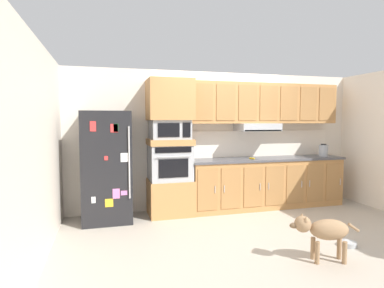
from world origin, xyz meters
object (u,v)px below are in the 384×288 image
microwave (170,130)px  dog_food_bowl (349,244)px  refrigerator (107,166)px  dog (323,230)px  electric_kettle (323,150)px  screwdriver (252,158)px  built_in_oven (170,162)px

microwave → dog_food_bowl: bearing=-46.0°
refrigerator → dog: refrigerator is taller
microwave → electric_kettle: 3.06m
refrigerator → screwdriver: (2.54, -0.03, 0.05)m
built_in_oven → dog_food_bowl: 2.91m
screwdriver → refrigerator: bearing=179.4°
built_in_oven → dog: (1.31, -2.28, -0.53)m
built_in_oven → dog: size_ratio=0.89×
refrigerator → screwdriver: bearing=-0.6°
built_in_oven → electric_kettle: (3.03, -0.05, 0.13)m
refrigerator → built_in_oven: (1.05, 0.07, 0.02)m
built_in_oven → screwdriver: built_in_oven is taller
built_in_oven → dog_food_bowl: built_in_oven is taller
microwave → screwdriver: microwave is taller
electric_kettle → screwdriver: bearing=-178.3°
microwave → electric_kettle: microwave is taller
electric_kettle → dog: 2.89m
microwave → dog_food_bowl: 3.12m
refrigerator → microwave: bearing=3.7°
electric_kettle → dog: bearing=-127.5°
microwave → dog: bearing=-60.1°
refrigerator → dog: size_ratio=2.25×
dog → screwdriver: bearing=-79.4°
refrigerator → electric_kettle: 4.08m
screwdriver → electric_kettle: (1.53, 0.05, 0.10)m
microwave → dog: size_ratio=0.82×
refrigerator → dog_food_bowl: size_ratio=8.80×
microwave → dog: microwave is taller
screwdriver → electric_kettle: 1.54m
built_in_oven → microwave: size_ratio=1.09×
refrigerator → dog_food_bowl: bearing=-33.0°
screwdriver → dog: 2.27m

